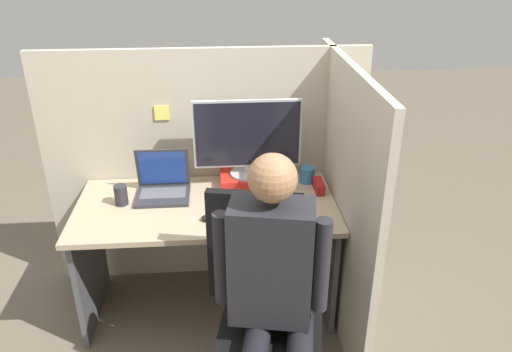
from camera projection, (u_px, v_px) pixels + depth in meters
The scene contains 14 objects.
ground_plane at pixel (211, 349), 2.76m from camera, with size 12.00×12.00×0.00m, color #665B4C.
cubicle_panel_back at pixel (207, 170), 3.09m from camera, with size 1.94×0.05×1.50m.
cubicle_panel_right at pixel (342, 200), 2.74m from camera, with size 0.04×1.35×1.50m.
desk at pixel (208, 231), 2.84m from camera, with size 1.44×0.71×0.72m.
paper_box at pixel (248, 179), 2.96m from camera, with size 0.32×0.23×0.07m.
monitor at pixel (248, 137), 2.84m from camera, with size 0.62×0.21×0.45m.
laptop at pixel (163, 187), 2.84m from camera, with size 0.30×0.25×0.26m.
mouse at pixel (207, 218), 2.60m from camera, with size 0.06×0.05×0.03m.
stapler at pixel (319, 186), 2.89m from camera, with size 0.05×0.15×0.06m.
carrot_toy at pixel (266, 222), 2.55m from camera, with size 0.04×0.12×0.04m.
office_chair at pixel (263, 307), 2.28m from camera, with size 0.55×0.60×1.05m.
person at pixel (275, 286), 2.03m from camera, with size 0.47×0.47×1.34m.
coffee_mug at pixel (307, 175), 2.99m from camera, with size 0.09×0.09×0.09m.
pen_cup at pixel (121, 195), 2.74m from camera, with size 0.07×0.07×0.11m.
Camera 1 is at (0.09, -2.07, 2.07)m, focal length 35.00 mm.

